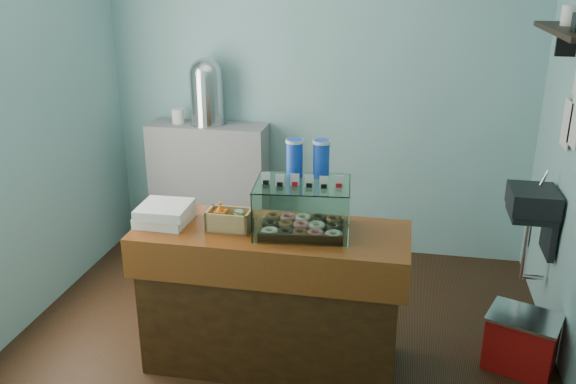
% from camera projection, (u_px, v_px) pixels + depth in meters
% --- Properties ---
extents(ground, '(3.50, 3.50, 0.00)m').
position_uv_depth(ground, '(281.00, 338.00, 4.08)').
color(ground, black).
rests_on(ground, ground).
extents(room_shell, '(3.54, 3.04, 2.82)m').
position_uv_depth(room_shell, '(284.00, 84.00, 3.49)').
color(room_shell, '#77ACAD').
rests_on(room_shell, ground).
extents(counter, '(1.60, 0.60, 0.90)m').
position_uv_depth(counter, '(272.00, 297.00, 3.69)').
color(counter, '#44250D').
rests_on(counter, ground).
extents(back_shelf, '(1.00, 0.32, 1.10)m').
position_uv_depth(back_shelf, '(210.00, 187.00, 5.27)').
color(back_shelf, gray).
rests_on(back_shelf, ground).
extents(display_case, '(0.57, 0.44, 0.51)m').
position_uv_depth(display_case, '(304.00, 203.00, 3.49)').
color(display_case, black).
rests_on(display_case, counter).
extents(condiment_crate, '(0.25, 0.15, 0.17)m').
position_uv_depth(condiment_crate, '(228.00, 220.00, 3.52)').
color(condiment_crate, tan).
rests_on(condiment_crate, counter).
extents(pastry_boxes, '(0.31, 0.31, 0.12)m').
position_uv_depth(pastry_boxes, '(165.00, 214.00, 3.61)').
color(pastry_boxes, white).
rests_on(pastry_boxes, counter).
extents(coffee_urn, '(0.30, 0.30, 0.55)m').
position_uv_depth(coffee_urn, '(206.00, 90.00, 4.98)').
color(coffee_urn, silver).
rests_on(coffee_urn, back_shelf).
extents(red_cooler, '(0.50, 0.44, 0.36)m').
position_uv_depth(red_cooler, '(521.00, 341.00, 3.73)').
color(red_cooler, red).
rests_on(red_cooler, ground).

